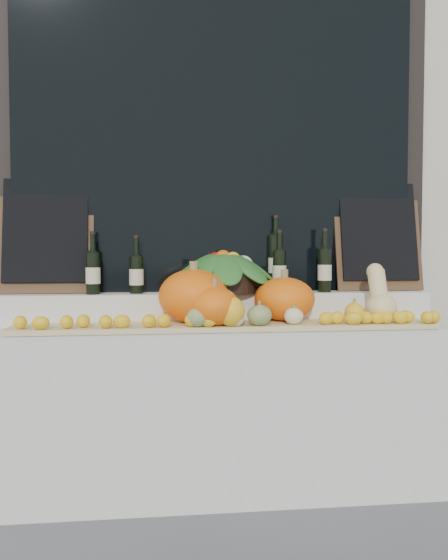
{
  "coord_description": "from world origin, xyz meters",
  "views": [
    {
      "loc": [
        -0.39,
        -1.67,
        1.29
      ],
      "look_at": [
        0.0,
        1.45,
        1.12
      ],
      "focal_mm": 40.0,
      "sensor_mm": 36.0,
      "label": 1
    }
  ],
  "objects_px": {
    "pumpkin_right": "(284,299)",
    "produce_bowl": "(223,271)",
    "wine_bottle_tall": "(276,263)",
    "butternut_squash": "(380,298)",
    "pumpkin_left": "(194,296)"
  },
  "relations": [
    {
      "from": "pumpkin_left",
      "to": "produce_bowl",
      "type": "distance_m",
      "value": 0.3
    },
    {
      "from": "butternut_squash",
      "to": "produce_bowl",
      "type": "height_order",
      "value": "produce_bowl"
    },
    {
      "from": "pumpkin_right",
      "to": "produce_bowl",
      "type": "bearing_deg",
      "value": 148.27
    },
    {
      "from": "butternut_squash",
      "to": "pumpkin_left",
      "type": "bearing_deg",
      "value": 176.54
    },
    {
      "from": "produce_bowl",
      "to": "wine_bottle_tall",
      "type": "bearing_deg",
      "value": 13.13
    },
    {
      "from": "pumpkin_right",
      "to": "wine_bottle_tall",
      "type": "distance_m",
      "value": 0.31
    },
    {
      "from": "pumpkin_left",
      "to": "butternut_squash",
      "type": "height_order",
      "value": "butternut_squash"
    },
    {
      "from": "pumpkin_right",
      "to": "wine_bottle_tall",
      "type": "xyz_separation_m",
      "value": [
        0.01,
        0.25,
        0.18
      ]
    },
    {
      "from": "butternut_squash",
      "to": "produce_bowl",
      "type": "bearing_deg",
      "value": 161.11
    },
    {
      "from": "wine_bottle_tall",
      "to": "produce_bowl",
      "type": "bearing_deg",
      "value": -166.87
    },
    {
      "from": "produce_bowl",
      "to": "wine_bottle_tall",
      "type": "relative_size",
      "value": 1.43
    },
    {
      "from": "pumpkin_right",
      "to": "wine_bottle_tall",
      "type": "bearing_deg",
      "value": 88.44
    },
    {
      "from": "butternut_squash",
      "to": "wine_bottle_tall",
      "type": "bearing_deg",
      "value": 144.58
    },
    {
      "from": "pumpkin_right",
      "to": "butternut_squash",
      "type": "bearing_deg",
      "value": -9.73
    },
    {
      "from": "pumpkin_left",
      "to": "wine_bottle_tall",
      "type": "bearing_deg",
      "value": 30.23
    }
  ]
}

